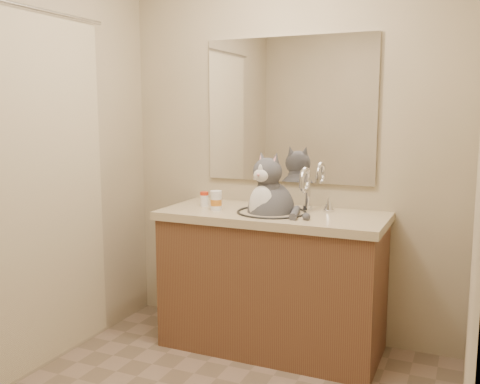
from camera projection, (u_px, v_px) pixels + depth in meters
name	position (u px, v px, depth m)	size (l,w,h in m)	color
room	(195.00, 170.00, 2.26)	(2.22, 2.52, 2.42)	#87705D
vanity	(272.00, 278.00, 3.24)	(1.34, 0.59, 1.12)	brown
mirror	(289.00, 110.00, 3.34)	(1.10, 0.02, 0.90)	white
shower_curtain	(27.00, 191.00, 2.79)	(0.02, 1.30, 1.93)	beige
cat	(270.00, 208.00, 3.18)	(0.40, 0.39, 0.57)	#47484D
pill_bottle_redcap	(204.00, 199.00, 3.37)	(0.06, 0.06, 0.09)	white
pill_bottle_orange	(216.00, 201.00, 3.23)	(0.08, 0.08, 0.12)	white
grey_canister	(218.00, 203.00, 3.32)	(0.04, 0.04, 0.06)	slate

